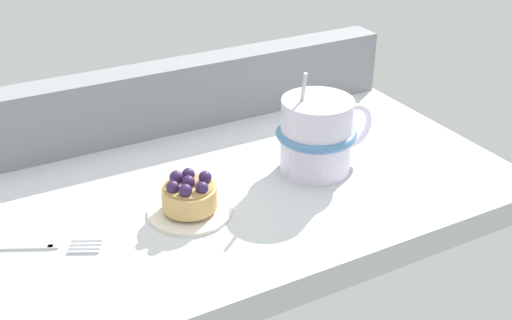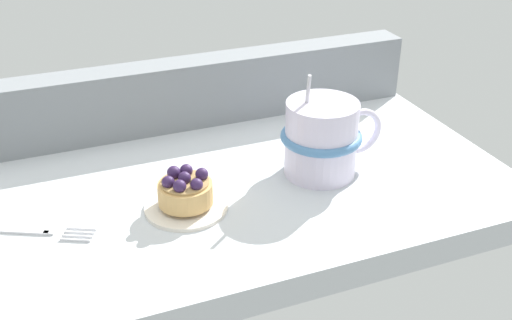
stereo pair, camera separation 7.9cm
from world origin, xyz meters
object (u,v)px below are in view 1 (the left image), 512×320
at_px(coffee_mug, 317,135).
at_px(dessert_fork, 22,246).
at_px(raspberry_tart, 189,194).
at_px(dessert_plate, 190,210).

xyz_separation_m(coffee_mug, dessert_fork, (-0.39, 0.00, -0.05)).
xyz_separation_m(raspberry_tart, dessert_fork, (-0.19, 0.02, -0.02)).
bearing_deg(dessert_fork, dessert_plate, -6.64).
relative_size(dessert_plate, raspberry_tart, 1.54).
relative_size(coffee_mug, dessert_fork, 0.87).
bearing_deg(coffee_mug, raspberry_tart, -174.24).
bearing_deg(coffee_mug, dessert_plate, -174.21).
distance_m(dessert_plate, coffee_mug, 0.20).
xyz_separation_m(dessert_plate, raspberry_tart, (-0.00, 0.00, 0.02)).
bearing_deg(raspberry_tart, dessert_fork, 173.39).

